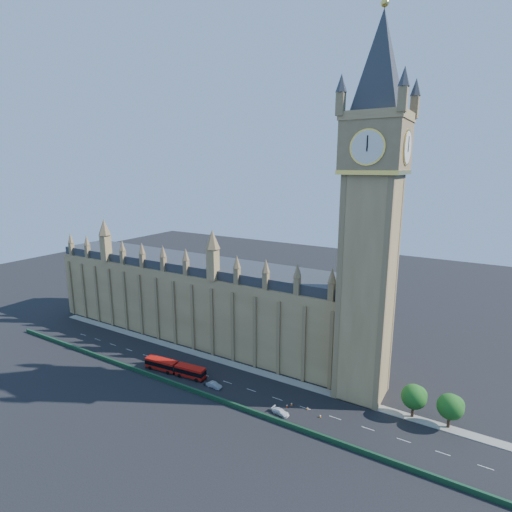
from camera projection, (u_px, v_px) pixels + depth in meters
The scene contains 15 objects.
ground at pixel (216, 379), 115.20m from camera, with size 400.00×400.00×0.00m, color black.
palace_westminster at pixel (196, 298), 143.13m from camera, with size 120.00×20.00×28.00m.
elizabeth_tower at pixel (373, 189), 95.99m from camera, with size 20.59×20.59×105.00m.
bridge_parapet at pixel (196, 391), 107.53m from camera, with size 160.00×0.60×1.20m, color #1E4C2D.
kerb_north at pixel (234, 365), 123.14m from camera, with size 160.00×3.00×0.16m, color gray.
tree_east_near at pixel (415, 396), 96.26m from camera, with size 6.00×6.00×8.50m.
tree_east_far at pixel (452, 406), 92.25m from camera, with size 6.00×6.00×8.50m.
red_bus at pixel (175, 368), 117.74m from camera, with size 20.30×4.86×3.42m.
car_grey at pixel (211, 383), 111.25m from camera, with size 1.68×4.17×1.42m, color #393A40.
car_silver at pixel (214, 385), 110.40m from camera, with size 1.59×4.57×1.50m, color #9C9FA4.
car_white at pixel (280, 412), 98.44m from camera, with size 1.89×4.64×1.35m, color white.
cone_a at pixel (307, 409), 100.37m from camera, with size 0.52×0.52×0.65m.
cone_b at pixel (320, 416), 97.24m from camera, with size 0.56×0.56×0.71m.
cone_c at pixel (287, 406), 101.40m from camera, with size 0.51×0.51×0.78m.
cone_d at pixel (292, 404), 102.08m from camera, with size 0.54×0.54×0.80m.
Camera 1 is at (63.67, -83.93, 59.71)m, focal length 28.00 mm.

